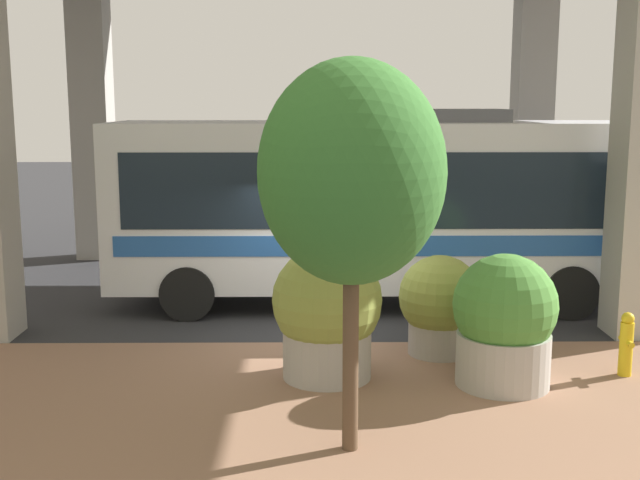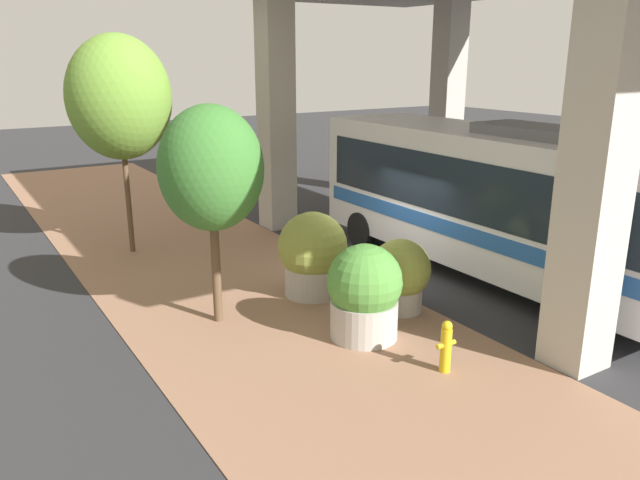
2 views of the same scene
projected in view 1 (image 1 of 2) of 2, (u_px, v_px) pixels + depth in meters
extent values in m
plane|color=#2D2D30|center=(314.00, 344.00, 13.16)|extent=(80.00, 80.00, 0.00)
cube|color=#936B51|center=(314.00, 413.00, 10.20)|extent=(6.00, 40.00, 0.02)
cube|color=#ADA89E|center=(531.00, 116.00, 20.00)|extent=(0.90, 0.90, 7.11)
cube|color=#ADA89E|center=(93.00, 116.00, 19.89)|extent=(0.90, 0.90, 7.11)
cube|color=silver|center=(382.00, 202.00, 15.51)|extent=(2.66, 10.31, 3.09)
cube|color=#19232D|center=(382.00, 183.00, 15.44)|extent=(2.70, 9.48, 1.36)
cube|color=#2659A5|center=(381.00, 234.00, 15.61)|extent=(2.70, 9.79, 0.37)
cube|color=slate|center=(437.00, 115.00, 15.23)|extent=(1.33, 2.58, 0.24)
cylinder|color=black|center=(188.00, 293.00, 14.49)|extent=(0.28, 1.00, 1.00)
cylinder|color=black|center=(206.00, 265.00, 16.96)|extent=(0.28, 1.00, 1.00)
cylinder|color=black|center=(570.00, 292.00, 14.56)|extent=(0.28, 1.00, 1.00)
cylinder|color=black|center=(533.00, 265.00, 17.03)|extent=(0.28, 1.00, 1.00)
cylinder|color=gold|center=(626.00, 350.00, 11.52)|extent=(0.19, 0.19, 0.81)
sphere|color=gold|center=(628.00, 319.00, 11.44)|extent=(0.18, 0.18, 0.18)
cylinder|color=gold|center=(630.00, 344.00, 11.36)|extent=(0.12, 0.09, 0.09)
cylinder|color=gold|center=(623.00, 339.00, 11.64)|extent=(0.12, 0.09, 0.09)
cylinder|color=#ADA89E|center=(439.00, 336.00, 12.54)|extent=(0.96, 0.96, 0.59)
sphere|color=olive|center=(440.00, 296.00, 12.43)|extent=(1.29, 1.29, 1.29)
sphere|color=orange|center=(445.00, 308.00, 12.59)|extent=(0.34, 0.34, 0.34)
cylinder|color=#ADA89E|center=(503.00, 360.00, 11.14)|extent=(1.30, 1.30, 0.76)
sphere|color=#4C8C38|center=(505.00, 306.00, 11.01)|extent=(1.44, 1.44, 1.44)
sphere|color=#993F8C|center=(511.00, 318.00, 11.20)|extent=(0.45, 0.45, 0.45)
cylinder|color=#ADA89E|center=(327.00, 354.00, 11.45)|extent=(1.26, 1.26, 0.72)
sphere|color=olive|center=(327.00, 300.00, 11.32)|extent=(1.56, 1.56, 1.56)
sphere|color=orange|center=(336.00, 315.00, 11.52)|extent=(0.44, 0.44, 0.44)
cylinder|color=brown|center=(351.00, 342.00, 8.92)|extent=(0.18, 0.18, 2.56)
ellipsoid|color=#38722D|center=(352.00, 172.00, 8.60)|extent=(2.04, 2.04, 2.45)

